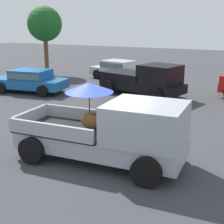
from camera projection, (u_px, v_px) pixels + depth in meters
ground_plane at (100, 160)px, 9.75m from camera, size 80.00×80.00×0.00m
pickup_truck_main at (114, 131)px, 9.32m from camera, size 5.11×2.38×2.29m
pickup_truck_red at (145, 80)px, 17.87m from camera, size 5.11×3.15×1.80m
parked_sedan_near at (119, 69)px, 22.87m from camera, size 4.61×2.82×1.33m
parked_sedan_far at (30, 80)px, 18.72m from camera, size 4.48×2.38×1.33m
tree_by_lot at (45, 24)px, 24.44m from camera, size 2.61×2.61×5.11m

